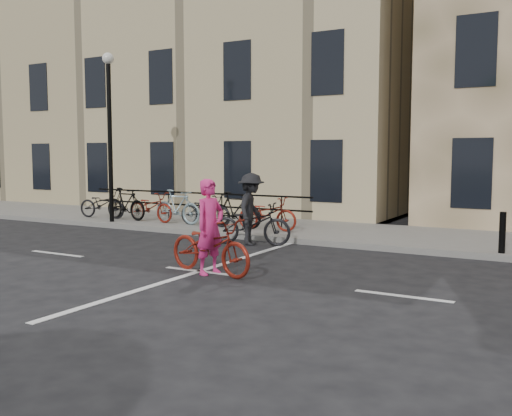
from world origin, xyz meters
The scene contains 8 objects.
ground centered at (0.00, 0.00, 0.00)m, with size 120.00×120.00×0.00m, color black.
sidewalk centered at (-4.00, 6.00, 0.07)m, with size 46.00×4.00×0.15m, color slate.
building_west centered at (-9.00, 13.00, 5.15)m, with size 20.00×10.00×10.00m, color #CAB588.
lamp_post centered at (-6.50, 4.40, 3.49)m, with size 0.36×0.36×5.28m.
bollard_east centered at (5.00, 4.25, 0.60)m, with size 0.14×0.14×0.90m, color black.
parked_bikes centered at (-4.35, 5.04, 0.64)m, with size 8.30×1.23×1.05m.
cyclist_pink centered at (0.31, -0.08, 0.63)m, with size 2.15×1.10×1.82m.
cyclist_dark centered at (-0.77, 3.36, 0.72)m, with size 2.16×1.30×1.82m.
Camera 1 is at (6.37, -9.03, 2.29)m, focal length 40.00 mm.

